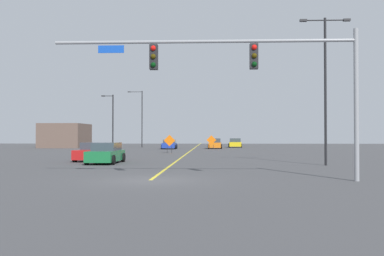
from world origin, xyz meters
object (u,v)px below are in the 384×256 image
Objects in this scene: street_lamp_near_left at (325,80)px; car_red_near at (95,152)px; traffic_signal_assembly at (250,67)px; construction_sign_median_far at (169,141)px; car_orange_mid at (215,144)px; car_yellow_far at (235,143)px; street_lamp_mid_left at (112,120)px; car_blue_distant at (169,144)px; car_green_passing at (106,153)px; street_lamp_near_right at (141,116)px; construction_sign_left_shoulder at (211,141)px.

street_lamp_near_left reaches higher than car_red_near.
traffic_signal_assembly reaches higher than construction_sign_median_far.
street_lamp_near_left is 23.22m from construction_sign_median_far.
car_orange_mid is 1.05× the size of car_yellow_far.
street_lamp_near_left is 2.35× the size of car_yellow_far.
street_lamp_mid_left is 11.66m from car_blue_distant.
car_yellow_far is 0.88× the size of car_green_passing.
car_blue_distant is at bearing 95.48° from construction_sign_median_far.
car_green_passing is (4.44, -42.26, -4.51)m from street_lamp_near_right.
construction_sign_median_far is 0.50× the size of car_yellow_far.
street_lamp_near_right is 16.38m from construction_sign_left_shoulder.
car_red_near is at bearing 126.07° from traffic_signal_assembly.
street_lamp_near_right reaches higher than car_red_near.
car_orange_mid is at bearing 73.83° from car_red_near.
car_green_passing is (-2.64, -18.00, -0.60)m from construction_sign_median_far.
traffic_signal_assembly is at bearing -68.50° from street_lamp_mid_left.
street_lamp_near_left reaches higher than car_yellow_far.
traffic_signal_assembly is at bearing -88.83° from car_orange_mid.
car_yellow_far is (2.42, 54.00, -4.06)m from traffic_signal_assembly.
street_lamp_near_right is at bearing 106.25° from construction_sign_median_far.
street_lamp_near_right is 11.51m from car_blue_distant.
street_lamp_near_left is at bearing -69.20° from car_blue_distant.
street_lamp_mid_left reaches higher than traffic_signal_assembly.
car_orange_mid is at bearing -114.44° from car_yellow_far.
car_blue_distant is at bearing 163.50° from construction_sign_left_shoulder.
car_orange_mid reaches higher than car_blue_distant.
street_lamp_mid_left is (-13.89, 35.26, -0.86)m from traffic_signal_assembly.
car_yellow_far is at bearing 70.93° from construction_sign_median_far.
car_red_near is 1.11× the size of car_orange_mid.
construction_sign_left_shoulder is at bearing 77.03° from car_green_passing.
construction_sign_median_far reaches higher than car_red_near.
construction_sign_median_far is (7.07, -24.26, -3.91)m from street_lamp_near_right.
construction_sign_median_far is 0.44× the size of car_green_passing.
traffic_signal_assembly is at bearing -92.57° from car_yellow_far.
construction_sign_median_far is at bearing 121.04° from street_lamp_near_left.
street_lamp_near_left is 17.29m from car_red_near.
traffic_signal_assembly is 3.11× the size of car_blue_distant.
street_lamp_near_right reaches higher than car_orange_mid.
street_lamp_near_right reaches higher than construction_sign_left_shoulder.
street_lamp_mid_left is at bearing 99.55° from car_red_near.
construction_sign_left_shoulder is 0.50× the size of car_yellow_far.
car_yellow_far is (3.94, 11.27, -0.55)m from construction_sign_left_shoulder.
construction_sign_median_far reaches higher than car_orange_mid.
street_lamp_near_right is 14.77m from car_orange_mid.
car_blue_distant is 1.02× the size of car_yellow_far.
street_lamp_near_left is 2.23× the size of car_orange_mid.
street_lamp_near_left is at bearing -58.96° from construction_sign_median_far.
car_green_passing is at bearing -84.01° from street_lamp_near_right.
car_green_passing is at bearing -62.01° from car_red_near.
street_lamp_near_left reaches higher than construction_sign_left_shoulder.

